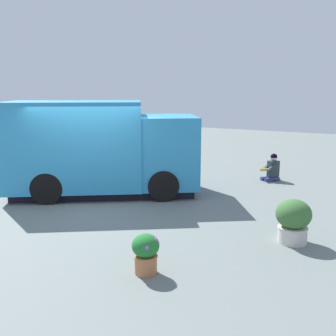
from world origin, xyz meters
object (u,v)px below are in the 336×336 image
(food_truck, at_px, (100,150))
(person_customer, at_px, (272,170))
(planter_flowering_near, at_px, (293,220))
(trash_bin, at_px, (2,165))
(planter_flowering_far, at_px, (146,252))

(food_truck, xyz_separation_m, person_customer, (-3.83, -3.99, -0.91))
(planter_flowering_near, bearing_deg, trash_bin, -5.09)
(planter_flowering_near, bearing_deg, planter_flowering_far, 54.15)
(person_customer, relative_size, trash_bin, 0.89)
(food_truck, bearing_deg, trash_bin, 3.11)
(food_truck, xyz_separation_m, trash_bin, (3.93, 0.21, -0.75))
(planter_flowering_near, bearing_deg, person_customer, -71.51)
(person_customer, bearing_deg, food_truck, 46.16)
(food_truck, relative_size, planter_flowering_far, 8.15)
(person_customer, bearing_deg, trash_bin, 28.44)
(person_customer, relative_size, planter_flowering_near, 1.02)
(person_customer, bearing_deg, planter_flowering_far, 89.22)
(food_truck, relative_size, trash_bin, 5.43)
(food_truck, relative_size, person_customer, 6.13)
(food_truck, bearing_deg, planter_flowering_far, 136.57)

